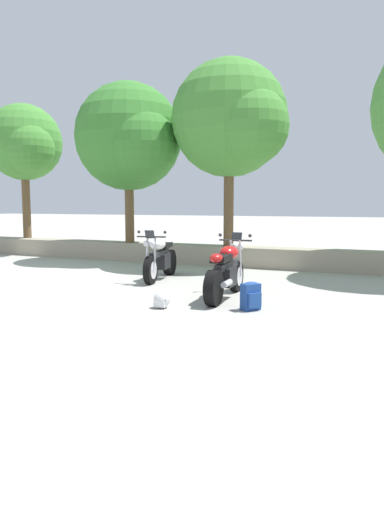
% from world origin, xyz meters
% --- Properties ---
extents(stone_wall, '(36.00, 0.80, 0.55)m').
position_xyz_m(stone_wall, '(0.00, 4.80, 0.28)').
color(stone_wall, gray).
rests_on(stone_wall, ground).
extents(motorcycle_white_near_left, '(0.77, 2.06, 1.18)m').
position_xyz_m(motorcycle_white_near_left, '(3.27, 1.79, 0.49)').
color(motorcycle_white_near_left, black).
rests_on(motorcycle_white_near_left, ground).
extents(motorcycle_red_centre, '(0.67, 2.07, 1.18)m').
position_xyz_m(motorcycle_red_centre, '(5.41, 0.35, 0.49)').
color(motorcycle_red_centre, black).
rests_on(motorcycle_red_centre, ground).
extents(rider_backpack, '(0.35, 0.35, 0.47)m').
position_xyz_m(rider_backpack, '(6.12, -0.44, 0.24)').
color(rider_backpack, navy).
rests_on(rider_backpack, ground).
extents(rider_helmet, '(0.28, 0.28, 0.28)m').
position_xyz_m(rider_helmet, '(4.71, -0.89, 0.14)').
color(rider_helmet, silver).
rests_on(rider_helmet, ground).
extents(leafy_tree_far_left, '(2.75, 2.62, 4.63)m').
position_xyz_m(leafy_tree_far_left, '(-3.63, 4.96, 3.80)').
color(leafy_tree_far_left, brown).
rests_on(leafy_tree_far_left, stone_wall).
extents(leafy_tree_mid_left, '(3.41, 3.25, 4.85)m').
position_xyz_m(leafy_tree_mid_left, '(0.79, 4.68, 3.70)').
color(leafy_tree_mid_left, brown).
rests_on(leafy_tree_mid_left, stone_wall).
extents(leafy_tree_mid_right, '(3.35, 3.19, 5.12)m').
position_xyz_m(leafy_tree_mid_right, '(4.05, 4.64, 4.00)').
color(leafy_tree_mid_right, brown).
rests_on(leafy_tree_mid_right, stone_wall).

